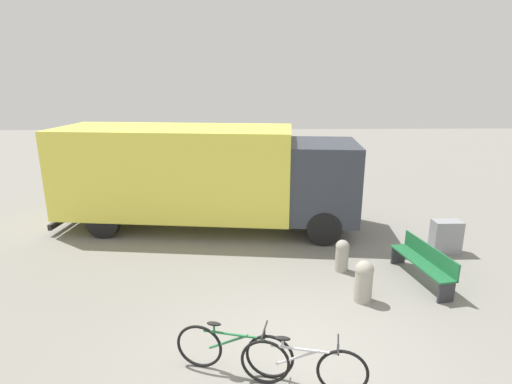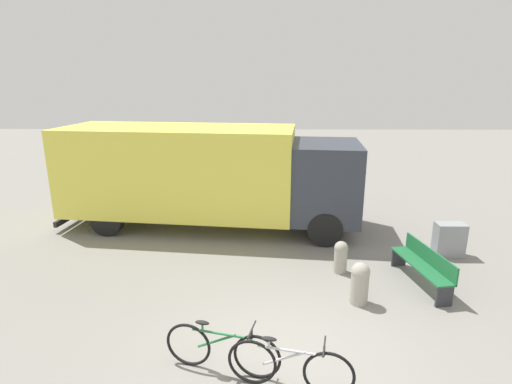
% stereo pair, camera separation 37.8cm
% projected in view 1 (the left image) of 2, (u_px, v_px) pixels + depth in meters
% --- Properties ---
extents(ground_plane, '(60.00, 60.00, 0.00)m').
position_uv_depth(ground_plane, '(294.00, 356.00, 6.30)').
color(ground_plane, gray).
extents(delivery_truck, '(8.71, 3.41, 2.92)m').
position_uv_depth(delivery_truck, '(203.00, 173.00, 11.47)').
color(delivery_truck, '#EAE04C').
rests_on(delivery_truck, ground).
extents(park_bench, '(0.70, 1.91, 0.80)m').
position_uv_depth(park_bench, '(424.00, 261.00, 8.54)').
color(park_bench, '#1E6638').
rests_on(park_bench, ground).
extents(bicycle_near, '(1.74, 0.56, 0.80)m').
position_uv_depth(bicycle_near, '(234.00, 350.00, 5.85)').
color(bicycle_near, black).
rests_on(bicycle_near, ground).
extents(bicycle_middle, '(1.75, 0.54, 0.80)m').
position_uv_depth(bicycle_middle, '(303.00, 366.00, 5.53)').
color(bicycle_middle, black).
rests_on(bicycle_middle, ground).
extents(bollard_near_bench, '(0.36, 0.36, 0.85)m').
position_uv_depth(bollard_near_bench, '(364.00, 279.00, 7.76)').
color(bollard_near_bench, '#9E998C').
rests_on(bollard_near_bench, ground).
extents(bollard_far_bench, '(0.31, 0.31, 0.74)m').
position_uv_depth(bollard_far_bench, '(342.00, 254.00, 9.01)').
color(bollard_far_bench, '#9E998C').
rests_on(bollard_far_bench, ground).
extents(utility_box, '(0.70, 0.39, 0.83)m').
position_uv_depth(utility_box, '(446.00, 237.00, 9.98)').
color(utility_box, gray).
rests_on(utility_box, ground).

